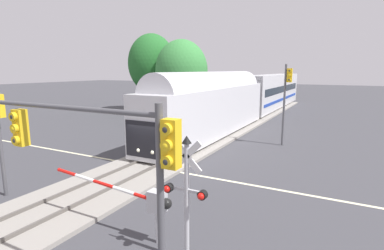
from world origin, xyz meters
name	(u,v)px	position (x,y,z in m)	size (l,w,h in m)	color
ground_plane	(149,167)	(0.00, 0.00, 0.00)	(220.00, 220.00, 0.00)	#3D3D42
road_centre_stripe	(149,167)	(0.00, 0.00, 0.00)	(44.00, 0.20, 0.01)	beige
railway_track	(149,165)	(0.00, 0.00, 0.10)	(4.40, 80.00, 0.32)	gray
commuter_train	(249,95)	(0.00, 19.41, 2.79)	(3.04, 42.55, 5.16)	silver
crossing_gate_near	(145,199)	(4.48, -6.39, 1.43)	(5.20, 0.40, 1.87)	#B7B7BC
crossing_signal_mast	(186,187)	(6.31, -6.84, 2.35)	(1.36, 0.44, 3.84)	#B2B2B7
traffic_signal_near_right	(100,152)	(5.28, -9.06, 3.79)	(5.75, 0.38, 5.00)	#4C4C51
traffic_signal_far_side	(286,92)	(6.02, 8.93, 4.03)	(0.53, 0.38, 6.03)	#4C4C51
oak_behind_train	(182,71)	(-8.63, 19.12, 5.48)	(6.46, 6.46, 9.29)	#4C3828
pine_left_background	(152,64)	(-14.21, 20.76, 6.42)	(6.42, 6.42, 10.42)	brown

